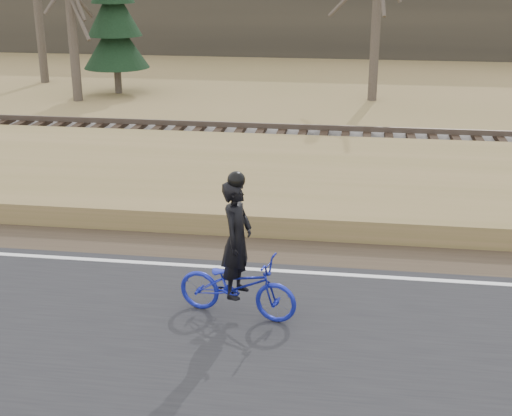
# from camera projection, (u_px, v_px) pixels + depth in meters

# --- Properties ---
(ground) EXTENTS (120.00, 120.00, 0.00)m
(ground) POSITION_uv_depth(u_px,v_px,m) (63.00, 266.00, 12.77)
(ground) COLOR olive
(ground) RESTS_ON ground
(edge_line) EXTENTS (120.00, 0.12, 0.01)m
(edge_line) POSITION_uv_depth(u_px,v_px,m) (67.00, 258.00, 12.94)
(edge_line) COLOR silver
(edge_line) RESTS_ON road
(shoulder) EXTENTS (120.00, 1.60, 0.04)m
(shoulder) POSITION_uv_depth(u_px,v_px,m) (87.00, 240.00, 13.89)
(shoulder) COLOR #473A2B
(shoulder) RESTS_ON ground
(embankment) EXTENTS (120.00, 5.00, 0.44)m
(embankment) POSITION_uv_depth(u_px,v_px,m) (133.00, 184.00, 16.62)
(embankment) COLOR olive
(embankment) RESTS_ON ground
(ballast) EXTENTS (120.00, 3.00, 0.45)m
(ballast) POSITION_uv_depth(u_px,v_px,m) (174.00, 144.00, 20.16)
(ballast) COLOR slate
(ballast) RESTS_ON ground
(railroad) EXTENTS (120.00, 2.40, 0.29)m
(railroad) POSITION_uv_depth(u_px,v_px,m) (174.00, 133.00, 20.06)
(railroad) COLOR black
(railroad) RESTS_ON ballast
(cyclist) EXTENTS (1.97, 1.01, 2.29)m
(cyclist) POSITION_uv_depth(u_px,v_px,m) (237.00, 271.00, 10.67)
(cyclist) COLOR #161F9E
(cyclist) RESTS_ON road
(bare_tree_near_left) EXTENTS (0.36, 0.36, 6.56)m
(bare_tree_near_left) POSITION_uv_depth(u_px,v_px,m) (71.00, 12.00, 26.23)
(bare_tree_near_left) COLOR brown
(bare_tree_near_left) RESTS_ON ground
(conifer) EXTENTS (2.60, 2.60, 6.75)m
(conifer) POSITION_uv_depth(u_px,v_px,m) (114.00, 11.00, 27.80)
(conifer) COLOR brown
(conifer) RESTS_ON ground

